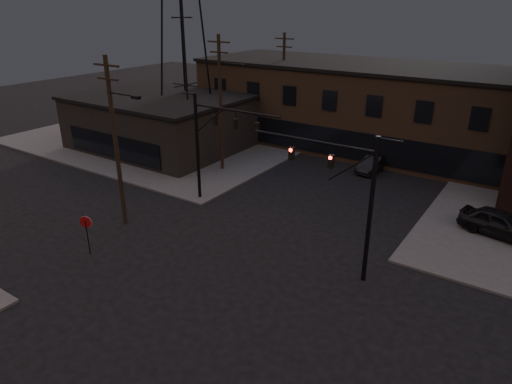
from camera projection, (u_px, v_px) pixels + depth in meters
ground at (217, 281)px, 24.52m from camera, size 140.00×140.00×0.00m
sidewalk_nw at (186, 131)px, 52.67m from camera, size 30.00×30.00×0.15m
building_row at (395, 111)px, 44.40m from camera, size 40.00×12.00×8.00m
building_left at (160, 123)px, 46.12m from camera, size 16.00×12.00×5.00m
traffic_signal_near at (351, 191)px, 23.30m from camera, size 7.12×0.24×8.00m
traffic_signal_far at (211, 137)px, 32.18m from camera, size 7.12×0.24×8.00m
stop_sign at (86, 226)px, 26.42m from camera, size 0.72×0.33×2.48m
utility_pole_near at (116, 139)px, 28.66m from camera, size 3.70×0.28×11.00m
utility_pole_mid at (221, 102)px, 38.25m from camera, size 3.70×0.28×11.50m
utility_pole_far at (283, 85)px, 48.11m from camera, size 2.20×0.28×11.00m
transmission_tower at (182, 17)px, 42.76m from camera, size 7.00×7.00×25.00m
parked_car_lot_a at (501, 223)px, 28.64m from camera, size 5.24×2.98×1.68m
car_crossing at (373, 164)px, 40.08m from camera, size 1.77×4.23×1.36m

